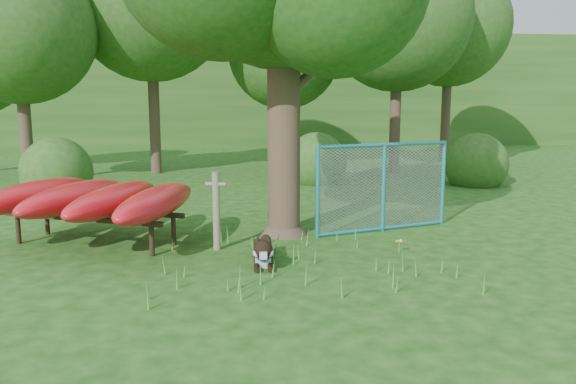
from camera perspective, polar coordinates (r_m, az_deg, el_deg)
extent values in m
plane|color=#15440D|center=(7.76, -0.41, -8.75)|extent=(80.00, 80.00, 0.00)
cylinder|color=#3D2D21|center=(9.98, -0.43, 8.57)|extent=(0.71, 0.71, 4.57)
cone|color=#3D2D21|center=(10.21, -0.41, -3.05)|extent=(1.07, 1.07, 0.46)
cylinder|color=#3D2D21|center=(10.20, 2.51, 12.17)|extent=(1.16, 0.87, 0.97)
cylinder|color=#3D2D21|center=(10.04, -3.33, 14.30)|extent=(1.07, 0.43, 0.93)
cylinder|color=#6A604F|center=(9.14, -7.29, -1.95)|extent=(0.15, 0.15, 1.27)
cylinder|color=#6A604F|center=(9.07, -7.34, 0.79)|extent=(0.35, 0.16, 0.07)
cylinder|color=black|center=(10.57, -25.72, -3.44)|extent=(0.10, 0.10, 0.49)
cylinder|color=black|center=(9.03, -13.68, -4.81)|extent=(0.10, 0.10, 0.49)
cylinder|color=black|center=(11.07, -23.28, -2.74)|extent=(0.10, 0.10, 0.49)
cylinder|color=black|center=(9.61, -11.54, -3.89)|extent=(0.10, 0.10, 0.49)
cube|color=black|center=(9.69, -20.27, -2.55)|extent=(2.73, 1.30, 0.08)
cube|color=black|center=(10.23, -17.90, -1.83)|extent=(2.73, 1.30, 0.08)
ellipsoid|color=red|center=(10.66, -24.27, -0.26)|extent=(1.69, 3.02, 0.47)
ellipsoid|color=red|center=(10.15, -20.93, -0.49)|extent=(1.60, 3.03, 0.47)
ellipsoid|color=red|center=(9.68, -17.25, -0.74)|extent=(1.51, 3.04, 0.47)
ellipsoid|color=red|center=(9.26, -13.22, -1.01)|extent=(1.41, 3.05, 0.47)
cube|color=black|center=(8.53, -2.58, -6.22)|extent=(0.32, 0.75, 0.25)
cube|color=beige|center=(8.23, -2.55, -6.87)|extent=(0.24, 0.16, 0.23)
sphere|color=black|center=(7.99, -2.54, -5.87)|extent=(0.27, 0.27, 0.27)
cube|color=beige|center=(7.88, -2.53, -6.40)|extent=(0.11, 0.15, 0.09)
sphere|color=beige|center=(7.98, -3.14, -6.20)|extent=(0.13, 0.13, 0.13)
sphere|color=beige|center=(7.98, -1.93, -6.19)|extent=(0.13, 0.13, 0.13)
cone|color=black|center=(8.00, -3.08, -4.77)|extent=(0.12, 0.13, 0.13)
cone|color=black|center=(8.00, -2.02, -4.76)|extent=(0.11, 0.13, 0.13)
cylinder|color=black|center=(8.09, -3.21, -7.61)|extent=(0.09, 0.32, 0.07)
cylinder|color=black|center=(8.10, -1.85, -7.60)|extent=(0.09, 0.32, 0.07)
sphere|color=black|center=(8.89, -2.28, -4.88)|extent=(0.17, 0.17, 0.17)
torus|color=#173DAF|center=(8.09, -2.55, -6.14)|extent=(0.27, 0.09, 0.26)
cylinder|color=teal|center=(9.82, 3.02, -0.01)|extent=(0.09, 0.09, 1.65)
cylinder|color=teal|center=(10.52, 9.68, 0.48)|extent=(0.09, 0.09, 1.65)
cylinder|color=teal|center=(11.33, 15.45, 0.90)|extent=(0.09, 0.09, 1.65)
cylinder|color=teal|center=(10.43, 9.80, 4.76)|extent=(2.64, 0.88, 0.06)
cylinder|color=teal|center=(10.66, 9.57, -3.65)|extent=(2.64, 0.88, 0.06)
plane|color=gray|center=(10.52, 9.68, 0.48)|extent=(2.62, 0.82, 2.74)
cylinder|color=#489731|center=(9.15, 11.22, -5.51)|extent=(0.02, 0.02, 0.20)
sphere|color=yellow|center=(9.12, 11.24, -4.91)|extent=(0.04, 0.04, 0.04)
sphere|color=yellow|center=(9.16, 11.41, -4.81)|extent=(0.04, 0.04, 0.04)
sphere|color=yellow|center=(9.14, 10.99, -4.95)|extent=(0.04, 0.04, 0.04)
sphere|color=yellow|center=(9.11, 11.43, -4.95)|extent=(0.04, 0.04, 0.04)
sphere|color=yellow|center=(9.10, 11.18, -4.89)|extent=(0.04, 0.04, 0.04)
cylinder|color=#3D2D21|center=(18.24, -25.23, 7.40)|extent=(0.36, 0.36, 4.20)
sphere|color=#244F19|center=(18.36, -25.76, 14.89)|extent=(4.40, 4.40, 4.40)
cylinder|color=#3D2D21|center=(19.46, -13.49, 9.61)|extent=(0.36, 0.36, 5.25)
sphere|color=#244F19|center=(19.72, -13.83, 18.35)|extent=(5.20, 5.20, 5.20)
cylinder|color=#3D2D21|center=(20.47, -0.36, 7.87)|extent=(0.36, 0.36, 3.85)
sphere|color=#244F19|center=(20.54, -0.37, 14.01)|extent=(4.00, 4.00, 4.00)
cylinder|color=#3D2D21|center=(19.24, 10.88, 8.98)|extent=(0.36, 0.36, 4.76)
sphere|color=#244F19|center=(19.43, 11.13, 17.02)|extent=(4.80, 4.80, 4.80)
cylinder|color=#3D2D21|center=(23.09, 15.78, 8.98)|extent=(0.36, 0.36, 4.90)
sphere|color=#244F19|center=(23.27, 16.09, 15.88)|extent=(4.60, 4.60, 4.60)
sphere|color=#244F19|center=(15.59, -22.31, -0.34)|extent=(1.80, 1.80, 1.80)
sphere|color=#244F19|center=(17.17, 18.47, 0.69)|extent=(1.80, 1.80, 1.80)
sphere|color=#244F19|center=(16.75, 2.90, 0.96)|extent=(1.80, 1.80, 1.80)
cube|color=#244F19|center=(35.35, -5.64, 10.11)|extent=(80.00, 12.00, 6.00)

